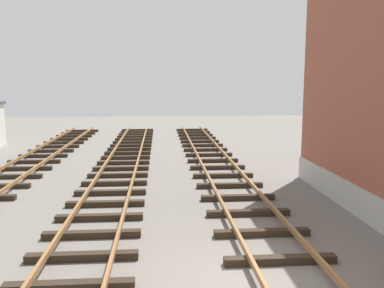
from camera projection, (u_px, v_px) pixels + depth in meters
ground_plane at (253, 283)px, 8.16m from camera, size 80.00×80.00×0.00m
track_near_building at (292, 276)px, 8.21m from camera, size 2.50×52.49×0.32m
track_centre at (69, 285)px, 7.86m from camera, size 2.50×52.49×0.32m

